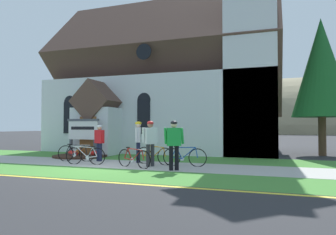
% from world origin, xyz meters
% --- Properties ---
extents(ground, '(140.00, 140.00, 0.00)m').
position_xyz_m(ground, '(0.00, 4.00, 0.00)').
color(ground, '#2B2B2D').
extents(sidewalk_slab, '(32.00, 2.60, 0.01)m').
position_xyz_m(sidewalk_slab, '(-0.53, 1.61, 0.01)').
color(sidewalk_slab, '#A8A59E').
rests_on(sidewalk_slab, ground).
extents(grass_verge, '(32.00, 2.38, 0.01)m').
position_xyz_m(grass_verge, '(-0.53, -0.89, 0.00)').
color(grass_verge, '#427F33').
rests_on(grass_verge, ground).
extents(church_lawn, '(24.00, 2.96, 0.01)m').
position_xyz_m(church_lawn, '(-0.53, 4.39, 0.00)').
color(church_lawn, '#427F33').
rests_on(church_lawn, ground).
extents(curb_paint_stripe, '(28.00, 0.16, 0.01)m').
position_xyz_m(curb_paint_stripe, '(-0.53, -2.23, 0.00)').
color(curb_paint_stripe, yellow).
rests_on(curb_paint_stripe, ground).
extents(church_building, '(14.62, 9.93, 12.88)m').
position_xyz_m(church_building, '(-0.09, 9.65, 4.41)').
color(church_building, silver).
rests_on(church_building, ground).
extents(church_sign, '(1.90, 0.17, 1.96)m').
position_xyz_m(church_sign, '(-3.11, 3.84, 1.32)').
color(church_sign, '#474C56').
rests_on(church_sign, ground).
extents(flower_bed, '(2.73, 2.73, 0.34)m').
position_xyz_m(flower_bed, '(-3.10, 3.64, 0.08)').
color(flower_bed, '#382319').
rests_on(flower_bed, ground).
extents(bicycle_red, '(1.69, 0.33, 0.79)m').
position_xyz_m(bicycle_red, '(-1.04, 1.04, 0.37)').
color(bicycle_red, black).
rests_on(bicycle_red, ground).
extents(bicycle_black, '(1.72, 0.33, 0.83)m').
position_xyz_m(bicycle_black, '(1.65, 1.95, 0.38)').
color(bicycle_black, black).
rests_on(bicycle_black, ground).
extents(bicycle_white, '(1.68, 0.44, 0.80)m').
position_xyz_m(bicycle_white, '(-2.11, 1.88, 0.38)').
color(bicycle_white, black).
rests_on(bicycle_white, ground).
extents(bicycle_orange, '(1.78, 0.11, 0.81)m').
position_xyz_m(bicycle_orange, '(2.96, 1.85, 0.38)').
color(bicycle_orange, black).
rests_on(bicycle_orange, ground).
extents(bicycle_yellow, '(1.64, 0.64, 0.79)m').
position_xyz_m(bicycle_yellow, '(1.24, 0.82, 0.36)').
color(bicycle_yellow, black).
rests_on(bicycle_yellow, ground).
extents(cyclist_in_yellow_jersey, '(0.48, 0.56, 1.78)m').
position_xyz_m(cyclist_in_yellow_jersey, '(1.76, 1.25, 1.06)').
color(cyclist_in_yellow_jersey, '#2D2D33').
rests_on(cyclist_in_yellow_jersey, ground).
extents(cyclist_in_white_jersey, '(0.60, 0.46, 1.64)m').
position_xyz_m(cyclist_in_white_jersey, '(-1.14, 2.24, 0.96)').
color(cyclist_in_white_jersey, '#191E38').
rests_on(cyclist_in_white_jersey, ground).
extents(cyclist_in_blue_jersey, '(0.65, 0.43, 1.78)m').
position_xyz_m(cyclist_in_blue_jersey, '(2.94, 0.57, 1.06)').
color(cyclist_in_blue_jersey, black).
rests_on(cyclist_in_blue_jersey, ground).
extents(cyclist_in_red_jersey, '(0.34, 0.74, 1.78)m').
position_xyz_m(cyclist_in_red_jersey, '(0.75, 2.32, 1.06)').
color(cyclist_in_red_jersey, '#191E38').
rests_on(cyclist_in_red_jersey, ground).
extents(roadside_conifer, '(3.11, 3.11, 7.46)m').
position_xyz_m(roadside_conifer, '(8.77, 8.48, 4.75)').
color(roadside_conifer, '#4C3823').
rests_on(roadside_conifer, ground).
extents(distant_hill, '(103.18, 50.78, 27.19)m').
position_xyz_m(distant_hill, '(12.52, 75.23, 0.00)').
color(distant_hill, '#847A5B').
rests_on(distant_hill, ground).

